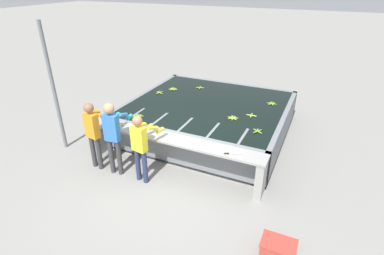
{
  "coord_description": "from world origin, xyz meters",
  "views": [
    {
      "loc": [
        2.83,
        -4.8,
        4.05
      ],
      "look_at": [
        0.0,
        1.34,
        0.61
      ],
      "focal_mm": 28.0,
      "sensor_mm": 36.0,
      "label": 1
    }
  ],
  "objects_px": {
    "banana_bunch_floating_1": "(233,118)",
    "knife_0": "(230,154)",
    "banana_bunch_floating_0": "(258,131)",
    "banana_bunch_ledge_1": "(137,129)",
    "crate": "(278,250)",
    "banana_bunch_ledge_0": "(118,125)",
    "banana_bunch_floating_3": "(272,104)",
    "banana_bunch_floating_4": "(159,93)",
    "banana_bunch_floating_2": "(200,88)",
    "banana_bunch_floating_6": "(173,89)",
    "worker_1": "(113,132)",
    "banana_bunch_floating_7": "(138,116)",
    "support_post_left": "(54,89)",
    "worker_2": "(141,143)",
    "worker_0": "(94,130)",
    "banana_bunch_floating_5": "(251,115)"
  },
  "relations": [
    {
      "from": "knife_0",
      "to": "banana_bunch_floating_5",
      "type": "bearing_deg",
      "value": 92.23
    },
    {
      "from": "banana_bunch_ledge_1",
      "to": "worker_0",
      "type": "bearing_deg",
      "value": -143.65
    },
    {
      "from": "worker_1",
      "to": "knife_0",
      "type": "bearing_deg",
      "value": 10.6
    },
    {
      "from": "banana_bunch_floating_7",
      "to": "support_post_left",
      "type": "relative_size",
      "value": 0.09
    },
    {
      "from": "banana_bunch_floating_3",
      "to": "banana_bunch_floating_4",
      "type": "height_order",
      "value": "same"
    },
    {
      "from": "worker_2",
      "to": "banana_bunch_floating_7",
      "type": "height_order",
      "value": "worker_2"
    },
    {
      "from": "banana_bunch_floating_4",
      "to": "knife_0",
      "type": "height_order",
      "value": "banana_bunch_floating_4"
    },
    {
      "from": "worker_2",
      "to": "banana_bunch_floating_3",
      "type": "xyz_separation_m",
      "value": [
        2.03,
        3.43,
        -0.04
      ]
    },
    {
      "from": "banana_bunch_floating_3",
      "to": "banana_bunch_ledge_0",
      "type": "distance_m",
      "value": 4.19
    },
    {
      "from": "banana_bunch_floating_1",
      "to": "banana_bunch_floating_6",
      "type": "bearing_deg",
      "value": 151.82
    },
    {
      "from": "worker_1",
      "to": "banana_bunch_floating_4",
      "type": "height_order",
      "value": "worker_1"
    },
    {
      "from": "banana_bunch_floating_2",
      "to": "banana_bunch_ledge_0",
      "type": "distance_m",
      "value": 3.32
    },
    {
      "from": "worker_0",
      "to": "crate",
      "type": "bearing_deg",
      "value": -11.22
    },
    {
      "from": "banana_bunch_floating_3",
      "to": "banana_bunch_floating_7",
      "type": "distance_m",
      "value": 3.66
    },
    {
      "from": "banana_bunch_ledge_0",
      "to": "banana_bunch_floating_0",
      "type": "bearing_deg",
      "value": 19.15
    },
    {
      "from": "worker_2",
      "to": "banana_bunch_floating_5",
      "type": "height_order",
      "value": "worker_2"
    },
    {
      "from": "banana_bunch_floating_6",
      "to": "banana_bunch_floating_3",
      "type": "bearing_deg",
      "value": 1.69
    },
    {
      "from": "banana_bunch_ledge_1",
      "to": "banana_bunch_floating_0",
      "type": "bearing_deg",
      "value": 22.87
    },
    {
      "from": "worker_1",
      "to": "banana_bunch_floating_3",
      "type": "distance_m",
      "value": 4.39
    },
    {
      "from": "banana_bunch_floating_6",
      "to": "crate",
      "type": "distance_m",
      "value": 5.9
    },
    {
      "from": "banana_bunch_floating_2",
      "to": "support_post_left",
      "type": "relative_size",
      "value": 0.09
    },
    {
      "from": "banana_bunch_floating_7",
      "to": "banana_bunch_ledge_0",
      "type": "bearing_deg",
      "value": -105.03
    },
    {
      "from": "banana_bunch_floating_1",
      "to": "knife_0",
      "type": "xyz_separation_m",
      "value": [
        0.46,
        -1.61,
        -0.01
      ]
    },
    {
      "from": "banana_bunch_floating_7",
      "to": "banana_bunch_floating_5",
      "type": "bearing_deg",
      "value": 25.59
    },
    {
      "from": "banana_bunch_floating_1",
      "to": "knife_0",
      "type": "height_order",
      "value": "banana_bunch_floating_1"
    },
    {
      "from": "worker_2",
      "to": "banana_bunch_floating_4",
      "type": "bearing_deg",
      "value": 113.12
    },
    {
      "from": "worker_0",
      "to": "banana_bunch_floating_6",
      "type": "height_order",
      "value": "worker_0"
    },
    {
      "from": "banana_bunch_floating_3",
      "to": "banana_bunch_floating_1",
      "type": "bearing_deg",
      "value": -117.02
    },
    {
      "from": "banana_bunch_ledge_0",
      "to": "banana_bunch_floating_7",
      "type": "bearing_deg",
      "value": 74.97
    },
    {
      "from": "banana_bunch_floating_2",
      "to": "banana_bunch_floating_6",
      "type": "relative_size",
      "value": 1.01
    },
    {
      "from": "banana_bunch_floating_0",
      "to": "banana_bunch_floating_1",
      "type": "height_order",
      "value": "same"
    },
    {
      "from": "banana_bunch_floating_6",
      "to": "banana_bunch_ledge_1",
      "type": "xyz_separation_m",
      "value": [
        0.53,
        -2.78,
        0.0
      ]
    },
    {
      "from": "worker_2",
      "to": "banana_bunch_floating_2",
      "type": "distance_m",
      "value": 3.82
    },
    {
      "from": "banana_bunch_ledge_0",
      "to": "banana_bunch_ledge_1",
      "type": "distance_m",
      "value": 0.54
    },
    {
      "from": "banana_bunch_floating_0",
      "to": "banana_bunch_floating_7",
      "type": "height_order",
      "value": "same"
    },
    {
      "from": "banana_bunch_floating_3",
      "to": "crate",
      "type": "bearing_deg",
      "value": -76.32
    },
    {
      "from": "banana_bunch_floating_5",
      "to": "banana_bunch_ledge_1",
      "type": "distance_m",
      "value": 2.89
    },
    {
      "from": "banana_bunch_floating_3",
      "to": "banana_bunch_floating_4",
      "type": "bearing_deg",
      "value": -170.5
    },
    {
      "from": "banana_bunch_floating_1",
      "to": "banana_bunch_ledge_1",
      "type": "bearing_deg",
      "value": -140.18
    },
    {
      "from": "banana_bunch_floating_3",
      "to": "banana_bunch_floating_5",
      "type": "bearing_deg",
      "value": -106.88
    },
    {
      "from": "banana_bunch_floating_5",
      "to": "crate",
      "type": "height_order",
      "value": "banana_bunch_floating_5"
    },
    {
      "from": "worker_2",
      "to": "knife_0",
      "type": "bearing_deg",
      "value": 14.49
    },
    {
      "from": "banana_bunch_floating_2",
      "to": "banana_bunch_ledge_0",
      "type": "xyz_separation_m",
      "value": [
        -0.73,
        -3.24,
        0.0
      ]
    },
    {
      "from": "banana_bunch_floating_0",
      "to": "banana_bunch_floating_2",
      "type": "relative_size",
      "value": 0.92
    },
    {
      "from": "worker_1",
      "to": "banana_bunch_ledge_1",
      "type": "bearing_deg",
      "value": 68.77
    },
    {
      "from": "banana_bunch_floating_7",
      "to": "worker_2",
      "type": "bearing_deg",
      "value": -54.26
    },
    {
      "from": "worker_2",
      "to": "banana_bunch_floating_2",
      "type": "relative_size",
      "value": 5.55
    },
    {
      "from": "banana_bunch_ledge_1",
      "to": "crate",
      "type": "height_order",
      "value": "banana_bunch_ledge_1"
    },
    {
      "from": "banana_bunch_floating_0",
      "to": "banana_bunch_floating_4",
      "type": "distance_m",
      "value": 3.53
    },
    {
      "from": "banana_bunch_floating_0",
      "to": "knife_0",
      "type": "bearing_deg",
      "value": -103.02
    }
  ]
}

